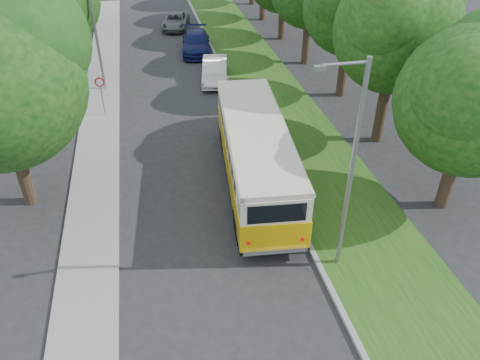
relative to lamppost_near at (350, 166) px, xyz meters
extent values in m
plane|color=#28282B|center=(-4.21, 2.50, -4.37)|extent=(120.00, 120.00, 0.00)
cube|color=gray|center=(-0.61, 7.50, -4.29)|extent=(0.20, 70.00, 0.15)
cube|color=#214D14|center=(1.74, 7.50, -4.30)|extent=(4.50, 70.00, 0.13)
cube|color=gray|center=(-9.01, 7.50, -4.31)|extent=(2.20, 70.00, 0.12)
cylinder|color=#332319|center=(5.95, 2.50, -2.70)|extent=(0.56, 0.56, 3.35)
sphere|color=#0D3B0F|center=(5.95, 2.50, 0.58)|extent=(5.85, 5.85, 5.85)
sphere|color=#0D3B0F|center=(5.07, 1.77, 1.32)|extent=(4.09, 4.09, 4.09)
cylinder|color=#332319|center=(5.75, 8.50, -2.24)|extent=(0.56, 0.56, 4.26)
sphere|color=#0D3B0F|center=(5.75, 8.50, 1.54)|extent=(5.98, 5.98, 5.98)
sphere|color=#0D3B0F|center=(6.80, 9.10, 2.73)|extent=(4.49, 4.49, 4.49)
sphere|color=#0D3B0F|center=(4.86, 7.75, 2.29)|extent=(4.19, 4.19, 4.19)
cylinder|color=#332319|center=(6.08, 14.50, -2.39)|extent=(0.56, 0.56, 3.95)
sphere|color=#0D3B0F|center=(6.08, 14.50, 1.13)|extent=(5.61, 5.61, 5.61)
cylinder|color=#332319|center=(5.69, 20.50, -2.44)|extent=(0.56, 0.56, 3.86)
cylinder|color=#332319|center=(5.59, 26.50, -2.58)|extent=(0.56, 0.56, 3.58)
cylinder|color=#332319|center=(5.46, 32.50, -2.53)|extent=(0.56, 0.56, 3.68)
cylinder|color=#332319|center=(-11.71, 6.50, -2.53)|extent=(0.56, 0.56, 3.68)
sphere|color=#0D3B0F|center=(-10.52, 7.18, 2.54)|extent=(5.10, 5.10, 5.10)
cylinder|color=#332319|center=(-11.71, 20.50, -2.53)|extent=(0.56, 0.56, 3.68)
cylinder|color=#332319|center=(-11.71, 32.50, -2.53)|extent=(0.56, 0.56, 3.68)
cylinder|color=gray|center=(0.09, 0.00, -0.37)|extent=(0.16, 0.16, 8.00)
cylinder|color=gray|center=(-0.61, 0.00, 3.48)|extent=(1.40, 0.10, 0.10)
cube|color=gray|center=(-1.36, 0.00, 3.41)|extent=(0.35, 0.16, 0.14)
cylinder|color=gray|center=(-8.81, 18.50, -0.62)|extent=(0.16, 0.16, 7.50)
cylinder|color=gray|center=(-8.71, 14.50, -3.12)|extent=(0.06, 0.06, 2.50)
cone|color=red|center=(-8.71, 14.46, -2.22)|extent=(0.56, 0.02, 0.56)
cone|color=white|center=(-8.71, 14.44, -2.22)|extent=(0.40, 0.02, 0.40)
imported|color=#A2A2A6|center=(-1.21, 10.79, -3.68)|extent=(2.04, 4.18, 1.37)
imported|color=silver|center=(-1.43, 18.51, -3.60)|extent=(2.46, 4.87, 1.53)
imported|color=#121950|center=(-1.91, 24.61, -3.61)|extent=(2.76, 5.48, 1.53)
imported|color=#5B5D63|center=(-2.87, 31.38, -3.72)|extent=(3.04, 4.99, 1.29)
camera|label=1|loc=(-6.10, -11.69, 8.13)|focal=35.00mm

